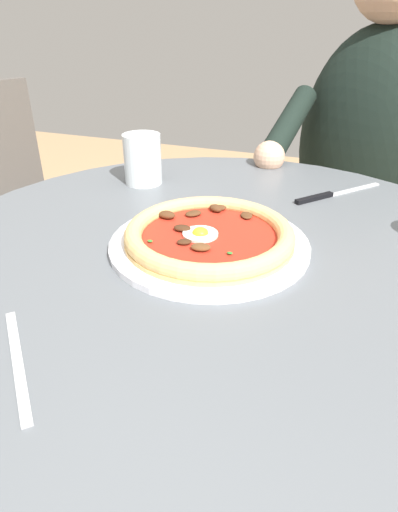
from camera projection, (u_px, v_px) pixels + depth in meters
name	position (u px, v px, depth m)	size (l,w,h in m)	color
dining_table	(217.00, 349.00, 0.74)	(0.92, 0.92, 0.74)	#565B60
pizza_on_plate	(209.00, 237.00, 0.65)	(0.29, 0.29, 0.04)	white
water_glass	(143.00, 163.00, 0.88)	(0.07, 0.07, 0.10)	silver
steak_knife	(327.00, 195.00, 0.83)	(0.14, 0.17, 0.01)	silver
fork_utensil	(18.00, 361.00, 0.44)	(0.13, 0.13, 0.00)	#BCBCC1
diner_person	(352.00, 216.00, 1.25)	(0.44, 0.48, 1.20)	#282833
cafe_chair_diner	(366.00, 207.00, 1.36)	(0.49, 0.49, 0.84)	#957050
cafe_chair_spare_far	(3.00, 212.00, 1.29)	(0.54, 0.54, 0.87)	#504A45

